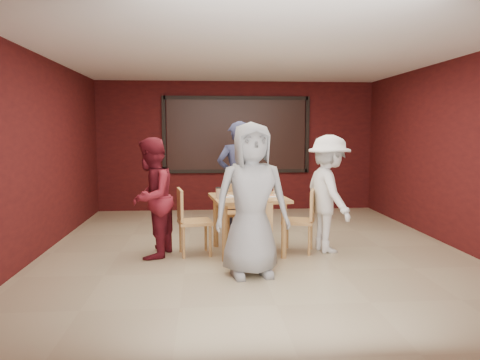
{
  "coord_description": "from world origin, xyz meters",
  "views": [
    {
      "loc": [
        -0.71,
        -6.71,
        1.73
      ],
      "look_at": [
        -0.2,
        -0.17,
        1.04
      ],
      "focal_mm": 35.0,
      "sensor_mm": 36.0,
      "label": 1
    }
  ],
  "objects": [
    {
      "name": "chair_right",
      "position": [
        0.7,
        -0.23,
        0.51
      ],
      "size": [
        0.55,
        0.55,
        0.9
      ],
      "color": "tan",
      "rests_on": "floor"
    },
    {
      "name": "window_blinds",
      "position": [
        0.0,
        3.45,
        1.65
      ],
      "size": [
        3.0,
        0.02,
        1.5
      ],
      "primitive_type": "cube",
      "color": "black"
    },
    {
      "name": "diner_front",
      "position": [
        -0.15,
        -1.24,
        0.92
      ],
      "size": [
        0.97,
        0.71,
        1.84
      ],
      "primitive_type": "imported",
      "rotation": [
        0.0,
        0.0,
        0.14
      ],
      "color": "gray",
      "rests_on": "floor"
    },
    {
      "name": "diner_left",
      "position": [
        -1.43,
        -0.31,
        0.82
      ],
      "size": [
        0.79,
        0.92,
        1.65
      ],
      "primitive_type": "imported",
      "rotation": [
        0.0,
        0.0,
        -1.8
      ],
      "color": "maroon",
      "rests_on": "floor"
    },
    {
      "name": "chair_left",
      "position": [
        -0.92,
        -0.25,
        0.53
      ],
      "size": [
        0.52,
        0.52,
        0.94
      ],
      "color": "tan",
      "rests_on": "floor"
    },
    {
      "name": "dining_table",
      "position": [
        -0.09,
        -0.17,
        0.7
      ],
      "size": [
        1.14,
        1.14,
        0.96
      ],
      "color": "#B38D49",
      "rests_on": "floor"
    },
    {
      "name": "chair_front",
      "position": [
        -0.06,
        -0.91,
        0.48
      ],
      "size": [
        0.43,
        0.43,
        0.85
      ],
      "color": "tan",
      "rests_on": "floor"
    },
    {
      "name": "diner_right",
      "position": [
        1.07,
        -0.2,
        0.84
      ],
      "size": [
        0.81,
        1.18,
        1.68
      ],
      "primitive_type": "imported",
      "rotation": [
        0.0,
        0.0,
        1.75
      ],
      "color": "white",
      "rests_on": "floor"
    },
    {
      "name": "chair_back",
      "position": [
        -0.17,
        0.61,
        0.5
      ],
      "size": [
        0.44,
        0.44,
        0.89
      ],
      "color": "tan",
      "rests_on": "floor"
    },
    {
      "name": "diner_back",
      "position": [
        -0.15,
        0.97,
        0.94
      ],
      "size": [
        0.74,
        0.53,
        1.89
      ],
      "primitive_type": "imported",
      "rotation": [
        0.0,
        0.0,
        3.26
      ],
      "color": "#2D3050",
      "rests_on": "floor"
    },
    {
      "name": "floor",
      "position": [
        0.0,
        0.0,
        0.0
      ],
      "size": [
        7.0,
        7.0,
        0.0
      ],
      "primitive_type": "plane",
      "color": "tan",
      "rests_on": "ground"
    }
  ]
}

